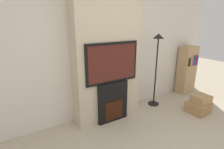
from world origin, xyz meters
TOP-DOWN VIEW (x-y plane):
  - wall_back at (0.00, 2.03)m, footprint 6.00×0.06m
  - chimney_breast at (0.00, 1.82)m, footprint 1.27×0.36m
  - fireplace at (0.00, 1.64)m, footprint 0.60×0.15m
  - television at (0.00, 1.64)m, footprint 1.02×0.07m
  - floor_lamp at (1.15, 1.70)m, footprint 0.24×0.24m
  - box_stack at (1.69, 0.95)m, footprint 0.44×0.40m
  - bookshelf at (2.37, 1.80)m, footprint 0.43×0.31m

SIDE VIEW (x-z plane):
  - box_stack at x=1.69m, z-range -0.02..0.35m
  - fireplace at x=0.00m, z-range 0.00..0.77m
  - bookshelf at x=2.37m, z-range 0.00..1.23m
  - floor_lamp at x=1.15m, z-range 0.33..1.92m
  - television at x=0.00m, z-range 0.77..1.49m
  - wall_back at x=0.00m, z-range 0.00..2.70m
  - chimney_breast at x=0.00m, z-range 0.00..2.70m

